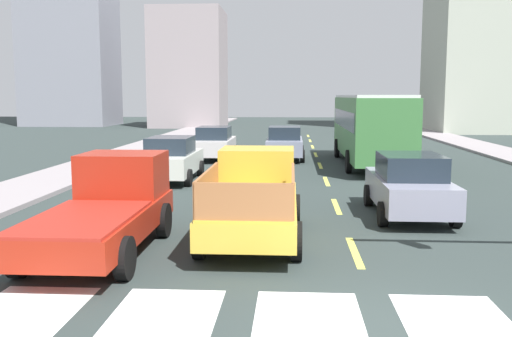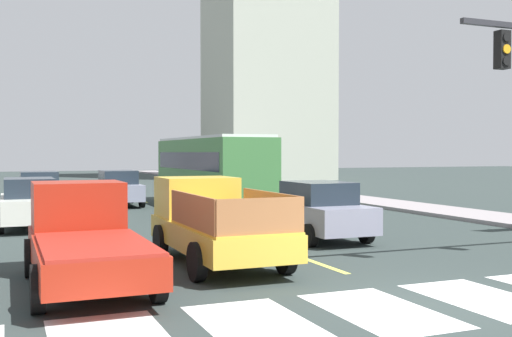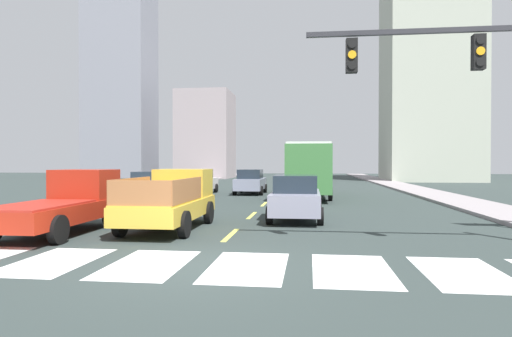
{
  "view_description": "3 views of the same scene",
  "coord_description": "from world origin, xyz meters",
  "px_view_note": "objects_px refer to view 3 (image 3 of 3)",
  "views": [
    {
      "loc": [
        -1.35,
        -7.75,
        3.29
      ],
      "look_at": [
        -2.35,
        7.95,
        1.26
      ],
      "focal_mm": 39.68,
      "sensor_mm": 36.0,
      "label": 1
    },
    {
      "loc": [
        -6.74,
        -8.44,
        2.6
      ],
      "look_at": [
        1.79,
        12.33,
        2.0
      ],
      "focal_mm": 42.93,
      "sensor_mm": 36.0,
      "label": 2
    },
    {
      "loc": [
        2.37,
        -9.15,
        2.2
      ],
      "look_at": [
        -0.86,
        17.57,
        1.84
      ],
      "focal_mm": 30.9,
      "sensor_mm": 36.0,
      "label": 3
    }
  ],
  "objects_px": {
    "sedan_far": "(153,187)",
    "sedan_near_left": "(296,198)",
    "city_bus": "(309,166)",
    "sedan_mid": "(251,182)",
    "pickup_dark": "(66,203)",
    "pickup_stakebed": "(173,200)",
    "sedan_near_right": "(199,182)"
  },
  "relations": [
    {
      "from": "pickup_dark",
      "to": "sedan_near_left",
      "type": "xyz_separation_m",
      "value": [
        7.16,
        3.78,
        -0.06
      ]
    },
    {
      "from": "sedan_mid",
      "to": "sedan_near_left",
      "type": "bearing_deg",
      "value": -77.14
    },
    {
      "from": "sedan_mid",
      "to": "pickup_dark",
      "type": "bearing_deg",
      "value": -103.43
    },
    {
      "from": "sedan_near_left",
      "to": "sedan_mid",
      "type": "bearing_deg",
      "value": 106.97
    },
    {
      "from": "sedan_mid",
      "to": "sedan_near_left",
      "type": "distance_m",
      "value": 14.13
    },
    {
      "from": "pickup_stakebed",
      "to": "city_bus",
      "type": "relative_size",
      "value": 0.48
    },
    {
      "from": "pickup_stakebed",
      "to": "sedan_near_right",
      "type": "xyz_separation_m",
      "value": [
        -3.11,
        15.84,
        -0.08
      ]
    },
    {
      "from": "pickup_stakebed",
      "to": "city_bus",
      "type": "bearing_deg",
      "value": 72.75
    },
    {
      "from": "pickup_stakebed",
      "to": "sedan_near_right",
      "type": "relative_size",
      "value": 1.18
    },
    {
      "from": "pickup_dark",
      "to": "sedan_mid",
      "type": "relative_size",
      "value": 1.18
    },
    {
      "from": "pickup_dark",
      "to": "sedan_near_right",
      "type": "height_order",
      "value": "pickup_dark"
    },
    {
      "from": "city_bus",
      "to": "sedan_mid",
      "type": "distance_m",
      "value": 4.65
    },
    {
      "from": "sedan_mid",
      "to": "sedan_far",
      "type": "xyz_separation_m",
      "value": [
        -4.29,
        -7.66,
        0.0
      ]
    },
    {
      "from": "pickup_stakebed",
      "to": "sedan_mid",
      "type": "distance_m",
      "value": 16.13
    },
    {
      "from": "sedan_far",
      "to": "sedan_near_left",
      "type": "distance_m",
      "value": 9.9
    },
    {
      "from": "city_bus",
      "to": "sedan_far",
      "type": "distance_m",
      "value": 10.12
    },
    {
      "from": "pickup_stakebed",
      "to": "pickup_dark",
      "type": "relative_size",
      "value": 1.0
    },
    {
      "from": "city_bus",
      "to": "sedan_near_left",
      "type": "distance_m",
      "value": 11.71
    },
    {
      "from": "pickup_stakebed",
      "to": "pickup_dark",
      "type": "xyz_separation_m",
      "value": [
        -3.08,
        -1.33,
        -0.02
      ]
    },
    {
      "from": "city_bus",
      "to": "sedan_far",
      "type": "height_order",
      "value": "city_bus"
    },
    {
      "from": "sedan_near_right",
      "to": "sedan_near_left",
      "type": "bearing_deg",
      "value": -60.67
    },
    {
      "from": "pickup_dark",
      "to": "sedan_near_left",
      "type": "relative_size",
      "value": 1.18
    },
    {
      "from": "pickup_dark",
      "to": "sedan_near_left",
      "type": "bearing_deg",
      "value": 25.41
    },
    {
      "from": "city_bus",
      "to": "pickup_stakebed",
      "type": "bearing_deg",
      "value": -106.06
    },
    {
      "from": "pickup_stakebed",
      "to": "pickup_dark",
      "type": "distance_m",
      "value": 3.36
    },
    {
      "from": "pickup_dark",
      "to": "sedan_mid",
      "type": "bearing_deg",
      "value": 75.96
    },
    {
      "from": "sedan_far",
      "to": "sedan_near_right",
      "type": "bearing_deg",
      "value": 82.91
    },
    {
      "from": "pickup_dark",
      "to": "sedan_near_right",
      "type": "xyz_separation_m",
      "value": [
        -0.03,
        17.17,
        -0.06
      ]
    },
    {
      "from": "sedan_far",
      "to": "sedan_near_left",
      "type": "xyz_separation_m",
      "value": [
        7.87,
        -6.01,
        0.0
      ]
    },
    {
      "from": "pickup_dark",
      "to": "sedan_near_right",
      "type": "bearing_deg",
      "value": 87.67
    },
    {
      "from": "sedan_far",
      "to": "sedan_near_right",
      "type": "xyz_separation_m",
      "value": [
        0.67,
        7.37,
        0.0
      ]
    },
    {
      "from": "sedan_near_left",
      "to": "city_bus",
      "type": "bearing_deg",
      "value": 89.99
    }
  ]
}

